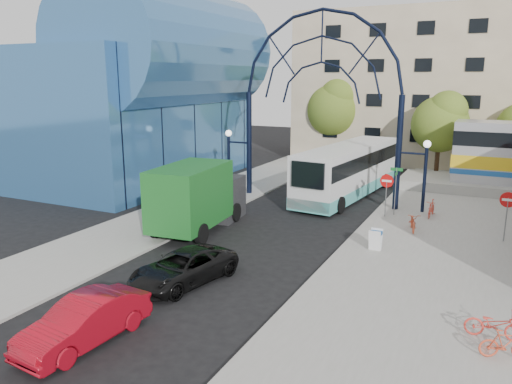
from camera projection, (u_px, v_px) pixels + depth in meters
The scene contains 20 objects.
ground at pixel (205, 277), 20.45m from camera, with size 120.00×120.00×0.00m, color black.
sidewalk_east at pixel (422, 274), 20.53m from camera, with size 8.00×56.00×0.12m, color gray.
plaza_west at pixel (163, 220), 28.46m from camera, with size 5.00×50.00×0.12m, color gray.
gateway_arch at pixel (321, 68), 30.80m from camera, with size 13.64×0.44×12.10m.
stop_sign at pixel (387, 185), 28.47m from camera, with size 0.80×0.07×2.50m.
do_not_enter_sign at pixel (508, 205), 24.08m from camera, with size 0.76×0.07×2.48m.
street_name_sign at pixel (396, 181), 28.80m from camera, with size 0.70×0.70×2.80m.
sandwich_board at pixel (376, 237), 23.13m from camera, with size 0.55×0.61×0.99m.
transit_hall at pixel (136, 94), 38.61m from camera, with size 16.50×18.00×14.50m.
apartment_block at pixel (409, 88), 48.67m from camera, with size 20.00×12.10×14.00m.
tree_north_a at pixel (442, 121), 39.53m from camera, with size 4.48×4.48×7.00m.
tree_north_b at pixel (335, 107), 47.14m from camera, with size 5.12×5.12×8.00m.
city_bus at pixel (348, 170), 34.07m from camera, with size 4.08×12.87×3.48m.
green_truck at pixel (199, 196), 26.52m from camera, with size 3.28×7.34×3.60m.
black_suv at pixel (184, 268), 19.69m from camera, with size 2.16×4.68×1.30m, color black.
red_sedan at pixel (85, 321), 15.21m from camera, with size 1.52×4.37×1.44m, color maroon.
bike_near_a at pixel (413, 221), 26.16m from camera, with size 0.64×1.83×0.96m, color #D24A2A.
bike_near_b at pixel (431, 208), 28.69m from camera, with size 0.47×1.65×0.99m, color red.
bike_far_a at pixel (494, 324), 15.31m from camera, with size 0.61×1.74×0.91m, color red.
bike_far_b at pixel (506, 344), 14.22m from camera, with size 0.42×1.47×0.88m, color #CC4628.
Camera 1 is at (10.25, -16.30, 7.98)m, focal length 35.00 mm.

